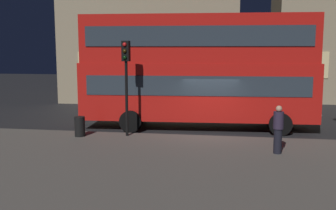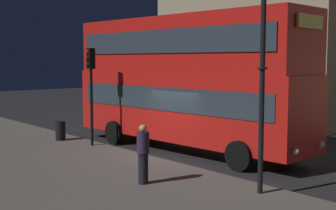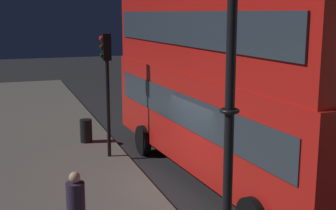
{
  "view_description": "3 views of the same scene",
  "coord_description": "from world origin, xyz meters",
  "views": [
    {
      "loc": [
        0.85,
        -17.53,
        3.79
      ],
      "look_at": [
        -1.97,
        0.09,
        1.27
      ],
      "focal_mm": 41.9,
      "sensor_mm": 36.0,
      "label": 1
    },
    {
      "loc": [
        12.68,
        -11.26,
        3.68
      ],
      "look_at": [
        -1.24,
        0.76,
        1.84
      ],
      "focal_mm": 48.28,
      "sensor_mm": 36.0,
      "label": 2
    },
    {
      "loc": [
        10.96,
        -4.59,
        4.81
      ],
      "look_at": [
        -1.73,
        -0.04,
        2.09
      ],
      "focal_mm": 49.22,
      "sensor_mm": 36.0,
      "label": 3
    }
  ],
  "objects": [
    {
      "name": "building_with_clock",
      "position": [
        -4.94,
        13.39,
        7.01
      ],
      "size": [
        12.59,
        10.05,
        14.01
      ],
      "color": "tan",
      "rests_on": "ground"
    },
    {
      "name": "ground_plane",
      "position": [
        0.0,
        0.0,
        0.0
      ],
      "size": [
        80.0,
        80.0,
        0.0
      ],
      "primitive_type": "plane",
      "color": "#232326"
    },
    {
      "name": "traffic_light_near_kerb",
      "position": [
        -3.5,
        -1.5,
        3.02
      ],
      "size": [
        0.34,
        0.37,
        4.04
      ],
      "rotation": [
        0.0,
        0.0,
        -0.08
      ],
      "color": "black",
      "rests_on": "sidewalk_slab"
    },
    {
      "name": "litter_bin",
      "position": [
        -5.47,
        -1.91,
        0.54
      ],
      "size": [
        0.44,
        0.44,
        0.85
      ],
      "primitive_type": "cylinder",
      "color": "black",
      "rests_on": "sidewalk_slab"
    },
    {
      "name": "street_lamp",
      "position": [
        5.35,
        -1.67,
        4.2
      ],
      "size": [
        0.47,
        0.47,
        5.74
      ],
      "color": "black",
      "rests_on": "sidewalk_slab"
    },
    {
      "name": "double_decker_bus",
      "position": [
        -0.72,
        1.23,
        3.0
      ],
      "size": [
        11.25,
        3.33,
        5.38
      ],
      "rotation": [
        0.0,
        0.0,
        0.06
      ],
      "color": "red",
      "rests_on": "ground"
    },
    {
      "name": "sidewalk_slab",
      "position": [
        0.0,
        -5.6,
        0.06
      ],
      "size": [
        44.0,
        9.43,
        0.12
      ],
      "primitive_type": "cube",
      "color": "#5B564F",
      "rests_on": "ground"
    },
    {
      "name": "pedestrian",
      "position": [
        2.56,
        -3.46,
        1.01
      ],
      "size": [
        0.36,
        0.36,
        1.73
      ],
      "rotation": [
        0.0,
        0.0,
        0.19
      ],
      "color": "black",
      "rests_on": "sidewalk_slab"
    }
  ]
}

